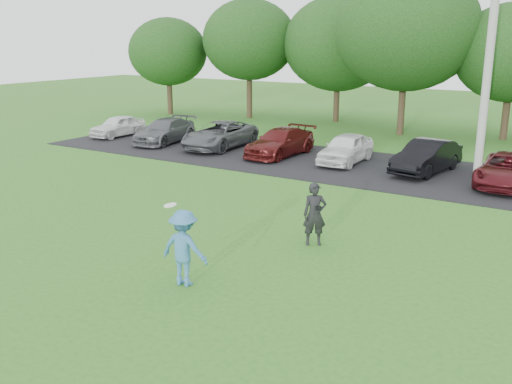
# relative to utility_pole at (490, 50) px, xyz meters

# --- Properties ---
(ground) EXTENTS (100.00, 100.00, 0.00)m
(ground) POSITION_rel_utility_pole_xyz_m (-3.79, -12.19, -4.71)
(ground) COLOR #316D1F
(ground) RESTS_ON ground
(parking_lot) EXTENTS (32.00, 6.50, 0.03)m
(parking_lot) POSITION_rel_utility_pole_xyz_m (-3.79, 0.81, -4.69)
(parking_lot) COLOR black
(parking_lot) RESTS_ON ground
(utility_pole) EXTENTS (0.28, 0.28, 9.41)m
(utility_pole) POSITION_rel_utility_pole_xyz_m (0.00, 0.00, 0.00)
(utility_pole) COLOR #ADADA8
(utility_pole) RESTS_ON ground
(frisbee_player) EXTENTS (1.13, 0.72, 1.82)m
(frisbee_player) POSITION_rel_utility_pole_xyz_m (-3.64, -11.85, -3.87)
(frisbee_player) COLOR teal
(frisbee_player) RESTS_ON ground
(camera_bystander) EXTENTS (0.71, 0.65, 1.62)m
(camera_bystander) POSITION_rel_utility_pole_xyz_m (-2.34, -8.21, -3.89)
(camera_bystander) COLOR black
(camera_bystander) RESTS_ON ground
(parked_cars) EXTENTS (30.49, 4.87, 1.25)m
(parked_cars) POSITION_rel_utility_pole_xyz_m (-3.76, 0.94, -4.09)
(parked_cars) COLOR white
(parked_cars) RESTS_ON parking_lot
(tree_row) EXTENTS (42.39, 9.85, 8.64)m
(tree_row) POSITION_rel_utility_pole_xyz_m (-2.28, 10.57, 0.20)
(tree_row) COLOR #38281C
(tree_row) RESTS_ON ground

